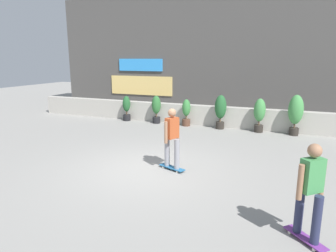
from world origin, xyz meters
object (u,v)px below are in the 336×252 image
(potted_plant_5, at_px, (296,112))
(potted_plant_4, at_px, (259,113))
(potted_plant_3, at_px, (220,109))
(potted_plant_2, at_px, (186,112))
(skater_far_left, at_px, (172,136))
(potted_plant_1, at_px, (156,108))
(potted_plant_0, at_px, (127,108))
(skater_mid_plaza, at_px, (310,189))

(potted_plant_5, bearing_deg, potted_plant_4, 180.00)
(potted_plant_3, bearing_deg, potted_plant_2, 180.00)
(skater_far_left, bearing_deg, potted_plant_5, 60.10)
(potted_plant_2, relative_size, potted_plant_3, 0.82)
(potted_plant_1, relative_size, skater_far_left, 0.77)
(potted_plant_0, relative_size, potted_plant_1, 0.93)
(potted_plant_3, bearing_deg, skater_far_left, -91.25)
(potted_plant_1, relative_size, potted_plant_3, 0.89)
(potted_plant_4, distance_m, skater_mid_plaza, 7.76)
(potted_plant_4, xyz_separation_m, skater_mid_plaza, (1.55, -7.60, 0.14))
(potted_plant_0, xyz_separation_m, potted_plant_5, (7.57, 0.00, 0.30))
(potted_plant_0, height_order, potted_plant_5, potted_plant_5)
(potted_plant_1, distance_m, skater_far_left, 6.10)
(potted_plant_0, bearing_deg, skater_mid_plaza, -44.40)
(potted_plant_4, relative_size, potted_plant_5, 0.87)
(skater_far_left, distance_m, skater_mid_plaza, 3.97)
(potted_plant_2, bearing_deg, potted_plant_1, -180.00)
(potted_plant_1, distance_m, potted_plant_5, 5.99)
(potted_plant_4, bearing_deg, potted_plant_5, -0.00)
(potted_plant_1, xyz_separation_m, potted_plant_3, (3.02, 0.00, 0.12))
(potted_plant_0, bearing_deg, potted_plant_4, 0.00)
(potted_plant_3, height_order, skater_mid_plaza, skater_mid_plaza)
(potted_plant_0, height_order, skater_mid_plaza, skater_mid_plaza)
(potted_plant_2, relative_size, potted_plant_4, 0.86)
(potted_plant_0, distance_m, skater_far_left, 7.00)
(potted_plant_1, bearing_deg, potted_plant_3, 0.00)
(potted_plant_3, bearing_deg, potted_plant_1, 180.00)
(potted_plant_1, relative_size, potted_plant_2, 1.08)
(potted_plant_4, height_order, skater_mid_plaza, skater_mid_plaza)
(potted_plant_5, bearing_deg, skater_mid_plaza, -88.53)
(potted_plant_1, bearing_deg, potted_plant_5, 0.00)
(potted_plant_2, height_order, potted_plant_4, potted_plant_4)
(potted_plant_1, relative_size, skater_mid_plaza, 0.77)
(potted_plant_2, distance_m, skater_mid_plaza, 8.95)
(potted_plant_5, height_order, skater_far_left, skater_far_left)
(potted_plant_2, bearing_deg, potted_plant_4, 0.00)
(potted_plant_3, relative_size, skater_far_left, 0.86)
(potted_plant_0, distance_m, potted_plant_5, 7.58)
(potted_plant_3, height_order, skater_far_left, skater_far_left)
(potted_plant_4, height_order, potted_plant_5, potted_plant_5)
(potted_plant_1, distance_m, potted_plant_2, 1.48)
(skater_mid_plaza, bearing_deg, potted_plant_5, 91.47)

